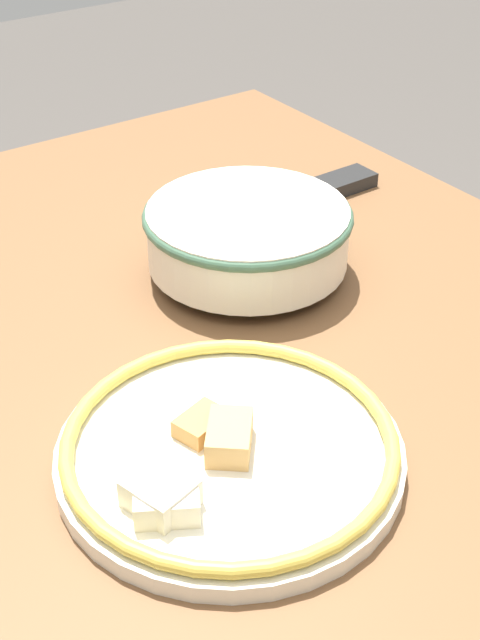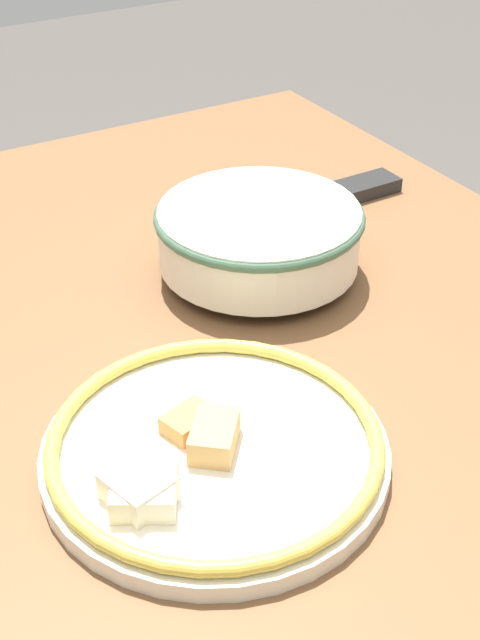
# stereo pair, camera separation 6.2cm
# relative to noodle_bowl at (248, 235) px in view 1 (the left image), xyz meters

# --- Properties ---
(dining_table) EXTENTS (1.37, 0.93, 0.77)m
(dining_table) POSITION_rel_noodle_bowl_xyz_m (0.17, -0.08, -0.14)
(dining_table) COLOR brown
(dining_table) RESTS_ON ground_plane
(noodle_bowl) EXTENTS (0.25, 0.25, 0.09)m
(noodle_bowl) POSITION_rel_noodle_bowl_xyz_m (0.00, 0.00, 0.00)
(noodle_bowl) COLOR silver
(noodle_bowl) RESTS_ON dining_table
(food_plate) EXTENTS (0.32, 0.32, 0.04)m
(food_plate) POSITION_rel_noodle_bowl_xyz_m (0.26, -0.21, -0.03)
(food_plate) COLOR silver
(food_plate) RESTS_ON dining_table
(tv_remote) EXTENTS (0.05, 0.16, 0.02)m
(tv_remote) POSITION_rel_noodle_bowl_xyz_m (-0.11, 0.21, -0.04)
(tv_remote) COLOR black
(tv_remote) RESTS_ON dining_table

